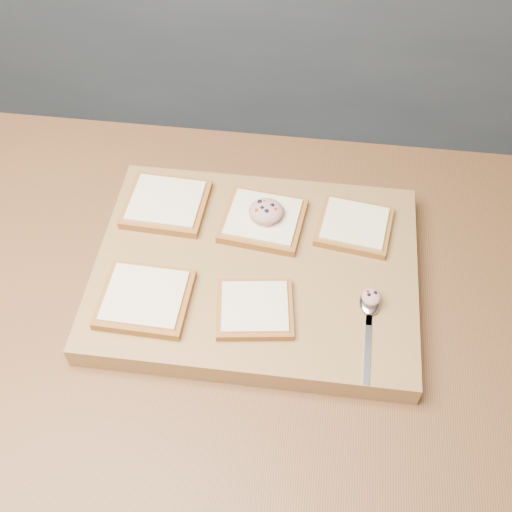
{
  "coord_description": "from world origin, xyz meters",
  "views": [
    {
      "loc": [
        0.19,
        -0.52,
        1.71
      ],
      "look_at": [
        0.11,
        0.06,
        0.96
      ],
      "focal_mm": 45.0,
      "sensor_mm": 36.0,
      "label": 1
    }
  ],
  "objects_px": {
    "spoon": "(370,309)",
    "tuna_salad_dollop": "(266,211)",
    "cutting_board": "(256,271)",
    "bread_far_center": "(263,220)"
  },
  "relations": [
    {
      "from": "spoon",
      "to": "tuna_salad_dollop",
      "type": "bearing_deg",
      "value": 138.86
    },
    {
      "from": "cutting_board",
      "to": "bread_far_center",
      "type": "relative_size",
      "value": 3.56
    },
    {
      "from": "bread_far_center",
      "to": "spoon",
      "type": "relative_size",
      "value": 0.88
    },
    {
      "from": "bread_far_center",
      "to": "tuna_salad_dollop",
      "type": "bearing_deg",
      "value": -4.95
    },
    {
      "from": "cutting_board",
      "to": "bread_far_center",
      "type": "distance_m",
      "value": 0.09
    },
    {
      "from": "tuna_salad_dollop",
      "to": "spoon",
      "type": "height_order",
      "value": "tuna_salad_dollop"
    },
    {
      "from": "cutting_board",
      "to": "spoon",
      "type": "relative_size",
      "value": 3.14
    },
    {
      "from": "bread_far_center",
      "to": "spoon",
      "type": "xyz_separation_m",
      "value": [
        0.17,
        -0.15,
        -0.0
      ]
    },
    {
      "from": "spoon",
      "to": "cutting_board",
      "type": "bearing_deg",
      "value": 159.51
    },
    {
      "from": "bread_far_center",
      "to": "tuna_salad_dollop",
      "type": "xyz_separation_m",
      "value": [
        0.0,
        -0.0,
        0.02
      ]
    }
  ]
}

